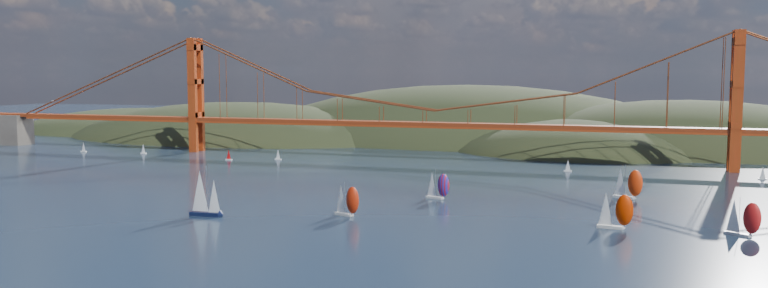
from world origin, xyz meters
TOP-DOWN VIEW (x-y plane):
  - ground at (0.00, 0.00)m, footprint 1200.00×1200.00m
  - headlands at (44.95, 278.29)m, footprint 725.00×225.00m
  - bridge at (-1.75, 180.00)m, footprint 552.00×12.00m
  - sloop_navy at (-28.95, 37.07)m, footprint 8.85×5.08m
  - racer_0 at (7.93, 48.47)m, footprint 8.35×5.57m
  - racer_1 at (77.21, 53.57)m, footprint 8.79×4.05m
  - racer_2 at (106.20, 53.81)m, footprint 8.40×6.68m
  - racer_3 at (80.32, 100.70)m, footprint 9.28×6.03m
  - racer_rwb at (24.84, 82.52)m, footprint 8.05×4.78m
  - distant_boat_0 at (-171.38, 160.89)m, footprint 3.00×2.00m
  - distant_boat_1 at (-138.52, 162.64)m, footprint 3.00×2.00m
  - distant_boat_2 at (-87.04, 152.50)m, footprint 3.00×2.00m
  - distant_boat_3 at (-66.73, 160.16)m, footprint 3.00×2.00m
  - distant_boat_4 at (127.10, 158.45)m, footprint 3.00×2.00m
  - distant_boat_8 at (58.43, 159.11)m, footprint 3.00×2.00m
  - gull at (-74.07, 32.59)m, footprint 0.90×0.25m

SIDE VIEW (x-z plane):
  - headlands at x=44.95m, z-range -60.46..35.54m
  - ground at x=0.00m, z-range 0.00..0.00m
  - distant_boat_0 at x=-171.38m, z-range 0.06..4.76m
  - distant_boat_1 at x=-138.52m, z-range 0.06..4.76m
  - distant_boat_2 at x=-87.04m, z-range 0.06..4.76m
  - distant_boat_3 at x=-66.73m, z-range 0.06..4.76m
  - distant_boat_4 at x=127.10m, z-range 0.06..4.76m
  - distant_boat_8 at x=58.43m, z-range 0.06..4.76m
  - racer_rwb at x=24.84m, z-range -0.25..8.78m
  - racer_0 at x=7.93m, z-range -0.26..9.08m
  - racer_2 at x=106.20m, z-range -0.26..9.31m
  - racer_1 at x=77.21m, z-range -0.27..9.66m
  - racer_3 at x=80.32m, z-range -0.29..10.09m
  - sloop_navy at x=-28.95m, z-range -0.80..12.88m
  - gull at x=-74.07m, z-range 30.69..30.87m
  - bridge at x=-1.75m, z-range 4.73..59.73m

